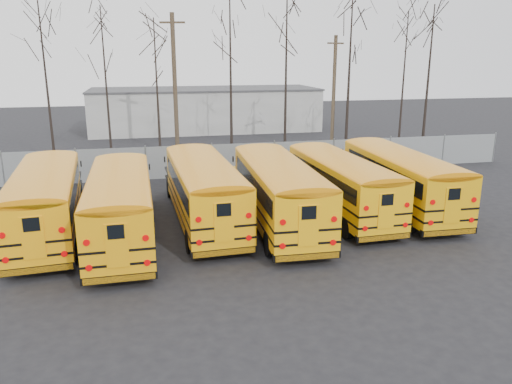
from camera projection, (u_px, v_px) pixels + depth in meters
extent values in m
plane|color=black|center=(252.00, 245.00, 19.90)|extent=(120.00, 120.00, 0.00)
cube|color=gray|center=(212.00, 160.00, 30.93)|extent=(40.00, 0.04, 2.00)
cube|color=beige|center=(205.00, 110.00, 49.90)|extent=(22.00, 8.00, 4.00)
cylinder|color=black|center=(8.00, 257.00, 17.48)|extent=(0.34, 0.96, 0.95)
cylinder|color=black|center=(73.00, 251.00, 18.09)|extent=(0.34, 0.96, 0.95)
cylinder|color=black|center=(34.00, 198.00, 24.80)|extent=(0.34, 0.96, 0.95)
cylinder|color=black|center=(80.00, 194.00, 25.40)|extent=(0.34, 0.96, 0.95)
cube|color=#FFA60B|center=(46.00, 201.00, 20.32)|extent=(3.07, 8.95, 2.22)
cube|color=#FFA60B|center=(57.00, 185.00, 25.28)|extent=(2.25, 1.77, 0.95)
cube|color=black|center=(44.00, 190.00, 20.01)|extent=(3.03, 8.02, 0.66)
cube|color=black|center=(49.00, 211.00, 21.24)|extent=(3.23, 10.58, 0.09)
cube|color=black|center=(48.00, 201.00, 21.12)|extent=(3.23, 10.58, 0.09)
cube|color=black|center=(37.00, 269.00, 16.67)|extent=(2.43, 0.40, 0.26)
cube|color=black|center=(59.00, 191.00, 26.11)|extent=(2.28, 0.37, 0.25)
cube|color=#FFA60B|center=(33.00, 238.00, 16.27)|extent=(0.71, 0.10, 1.47)
cylinder|color=#B20505|center=(5.00, 260.00, 16.18)|extent=(0.21, 0.05, 0.21)
cylinder|color=#B20505|center=(64.00, 254.00, 16.69)|extent=(0.21, 0.05, 0.21)
cylinder|color=#B20505|center=(2.00, 236.00, 15.96)|extent=(0.21, 0.05, 0.21)
cylinder|color=#B20505|center=(62.00, 230.00, 16.47)|extent=(0.21, 0.05, 0.21)
cylinder|color=black|center=(88.00, 264.00, 16.93)|extent=(0.28, 0.94, 0.94)
cylinder|color=black|center=(152.00, 259.00, 17.40)|extent=(0.28, 0.94, 0.94)
cylinder|color=black|center=(102.00, 200.00, 24.34)|extent=(0.28, 0.94, 0.94)
cylinder|color=black|center=(146.00, 198.00, 24.81)|extent=(0.28, 0.94, 0.94)
cube|color=#F39D0B|center=(120.00, 205.00, 19.73)|extent=(2.48, 8.78, 2.21)
cube|color=#F39D0B|center=(124.00, 188.00, 24.75)|extent=(2.14, 1.63, 0.94)
cube|color=black|center=(119.00, 195.00, 19.43)|extent=(2.50, 7.84, 0.66)
cube|color=black|center=(122.00, 216.00, 20.67)|extent=(2.53, 10.40, 0.08)
cube|color=black|center=(121.00, 205.00, 20.54)|extent=(2.53, 10.40, 0.08)
cube|color=black|center=(120.00, 278.00, 16.03)|extent=(2.41, 0.24, 0.26)
cube|color=black|center=(125.00, 194.00, 25.60)|extent=(2.26, 0.22, 0.24)
cube|color=#F39D0B|center=(117.00, 246.00, 15.63)|extent=(0.71, 0.05, 1.46)
cylinder|color=#B20505|center=(89.00, 268.00, 15.60)|extent=(0.21, 0.04, 0.21)
cylinder|color=#B20505|center=(147.00, 263.00, 15.99)|extent=(0.21, 0.04, 0.21)
cylinder|color=#B20505|center=(86.00, 243.00, 15.37)|extent=(0.21, 0.04, 0.21)
cylinder|color=#B20505|center=(146.00, 238.00, 15.77)|extent=(0.21, 0.04, 0.21)
cylinder|color=black|center=(190.00, 241.00, 19.01)|extent=(0.31, 0.97, 0.95)
cylinder|color=black|center=(245.00, 236.00, 19.54)|extent=(0.31, 0.97, 0.95)
cylinder|color=black|center=(170.00, 188.00, 26.48)|extent=(0.31, 0.97, 0.95)
cylinder|color=black|center=(210.00, 186.00, 27.01)|extent=(0.31, 0.97, 0.95)
cube|color=#FFAA0B|center=(204.00, 190.00, 21.87)|extent=(2.76, 8.97, 2.24)
cube|color=#FFAA0B|center=(189.00, 177.00, 26.93)|extent=(2.21, 1.71, 0.95)
cube|color=black|center=(204.00, 180.00, 21.56)|extent=(2.76, 8.02, 0.67)
cube|color=black|center=(202.00, 200.00, 22.81)|extent=(2.86, 10.61, 0.09)
cube|color=black|center=(201.00, 190.00, 22.68)|extent=(2.86, 10.61, 0.09)
cube|color=black|center=(224.00, 251.00, 18.13)|extent=(2.45, 0.31, 0.27)
cube|color=black|center=(187.00, 183.00, 27.78)|extent=(2.30, 0.29, 0.25)
cube|color=#FFAA0B|center=(224.00, 223.00, 17.73)|extent=(0.72, 0.07, 1.48)
cylinder|color=#B20505|center=(199.00, 243.00, 17.67)|extent=(0.21, 0.05, 0.21)
cylinder|color=#B20505|center=(249.00, 238.00, 18.12)|extent=(0.21, 0.05, 0.21)
cylinder|color=#B20505|center=(199.00, 220.00, 17.44)|extent=(0.21, 0.05, 0.21)
cylinder|color=#B20505|center=(249.00, 215.00, 17.89)|extent=(0.21, 0.05, 0.21)
cylinder|color=black|center=(269.00, 244.00, 18.70)|extent=(0.30, 0.98, 0.97)
cylinder|color=black|center=(325.00, 240.00, 19.10)|extent=(0.30, 0.98, 0.97)
cylinder|color=black|center=(237.00, 189.00, 26.41)|extent=(0.30, 0.98, 0.97)
cylinder|color=black|center=(277.00, 187.00, 26.81)|extent=(0.30, 0.98, 0.97)
cube|color=#FFAC0B|center=(279.00, 191.00, 21.58)|extent=(2.69, 9.09, 2.28)
cube|color=#FFAC0B|center=(256.00, 177.00, 26.80)|extent=(2.23, 1.71, 0.97)
cube|color=black|center=(280.00, 181.00, 21.26)|extent=(2.70, 8.12, 0.68)
cube|color=black|center=(274.00, 202.00, 22.55)|extent=(2.76, 10.75, 0.09)
cube|color=black|center=(274.00, 191.00, 22.42)|extent=(2.76, 10.75, 0.09)
cube|color=black|center=(307.00, 256.00, 17.72)|extent=(2.49, 0.29, 0.27)
cube|color=black|center=(253.00, 183.00, 27.68)|extent=(2.33, 0.26, 0.25)
cube|color=#FFAC0B|center=(309.00, 226.00, 17.31)|extent=(0.73, 0.06, 1.50)
cylinder|color=#B20505|center=(283.00, 246.00, 17.31)|extent=(0.21, 0.05, 0.21)
cylinder|color=#B20505|center=(333.00, 242.00, 17.64)|extent=(0.21, 0.05, 0.21)
cylinder|color=#B20505|center=(283.00, 222.00, 17.08)|extent=(0.21, 0.05, 0.21)
cylinder|color=#B20505|center=(334.00, 219.00, 17.41)|extent=(0.21, 0.05, 0.21)
cylinder|color=black|center=(347.00, 228.00, 20.48)|extent=(0.29, 0.92, 0.91)
cylinder|color=black|center=(392.00, 224.00, 20.98)|extent=(0.29, 0.92, 0.91)
cylinder|color=black|center=(288.00, 183.00, 27.65)|extent=(0.29, 0.92, 0.91)
cylinder|color=black|center=(323.00, 181.00, 28.15)|extent=(0.29, 0.92, 0.91)
cube|color=#FFAF0B|center=(341.00, 184.00, 23.22)|extent=(2.59, 8.58, 2.15)
cube|color=#FFAF0B|center=(304.00, 173.00, 28.07)|extent=(2.11, 1.63, 0.91)
cube|color=black|center=(343.00, 175.00, 22.92)|extent=(2.59, 7.66, 0.64)
cube|color=black|center=(334.00, 193.00, 24.12)|extent=(2.67, 10.15, 0.08)
cube|color=black|center=(335.00, 184.00, 24.00)|extent=(2.67, 10.15, 0.08)
cube|color=black|center=(383.00, 237.00, 19.64)|extent=(2.35, 0.28, 0.26)
cube|color=black|center=(300.00, 178.00, 28.89)|extent=(2.20, 0.26, 0.24)
cube|color=#FFAF0B|center=(387.00, 211.00, 19.25)|extent=(0.69, 0.06, 1.42)
cylinder|color=#B20505|center=(365.00, 229.00, 19.20)|extent=(0.20, 0.04, 0.20)
cylinder|color=#B20505|center=(405.00, 225.00, 19.62)|extent=(0.20, 0.04, 0.20)
cylinder|color=#B20505|center=(366.00, 208.00, 18.98)|extent=(0.20, 0.04, 0.20)
cylinder|color=#B20505|center=(407.00, 205.00, 19.40)|extent=(0.20, 0.04, 0.20)
cylinder|color=black|center=(409.00, 222.00, 21.12)|extent=(0.29, 0.95, 0.95)
cylinder|color=black|center=(455.00, 219.00, 21.52)|extent=(0.29, 0.95, 0.95)
cylinder|color=black|center=(342.00, 178.00, 28.65)|extent=(0.29, 0.95, 0.95)
cylinder|color=black|center=(377.00, 177.00, 29.05)|extent=(0.29, 0.95, 0.95)
cube|color=#EFA50B|center=(401.00, 179.00, 23.94)|extent=(2.57, 8.87, 2.23)
cube|color=#EFA50B|center=(358.00, 168.00, 29.04)|extent=(2.17, 1.66, 0.95)
cube|color=black|center=(404.00, 169.00, 23.62)|extent=(2.59, 7.92, 0.66)
cube|color=black|center=(392.00, 188.00, 24.88)|extent=(2.64, 10.50, 0.09)
cube|color=black|center=(393.00, 179.00, 24.75)|extent=(2.64, 10.50, 0.09)
cube|color=black|center=(449.00, 232.00, 20.17)|extent=(2.43, 0.26, 0.27)
cube|color=black|center=(353.00, 174.00, 29.89)|extent=(2.28, 0.24, 0.25)
cube|color=#EFA50B|center=(453.00, 206.00, 19.76)|extent=(0.71, 0.05, 1.47)
cylinder|color=#B20505|center=(431.00, 223.00, 19.76)|extent=(0.21, 0.04, 0.21)
cylinder|color=#B20505|center=(472.00, 220.00, 20.10)|extent=(0.21, 0.04, 0.21)
cylinder|color=#B20505|center=(433.00, 202.00, 19.54)|extent=(0.21, 0.04, 0.21)
cylinder|color=#B20505|center=(474.00, 200.00, 19.87)|extent=(0.21, 0.04, 0.21)
cylinder|color=#463727|center=(175.00, 86.00, 36.49)|extent=(0.32, 0.32, 10.22)
cube|color=#463727|center=(172.00, 22.00, 35.31)|extent=(1.80, 0.55, 0.14)
cylinder|color=#4E3E2C|center=(334.00, 95.00, 38.02)|extent=(0.27, 0.27, 8.73)
cube|color=#4E3E2C|center=(336.00, 43.00, 37.01)|extent=(1.49, 0.66, 0.12)
cone|color=black|center=(46.00, 78.00, 32.96)|extent=(0.26, 0.26, 11.69)
cone|color=black|center=(106.00, 88.00, 33.22)|extent=(0.26, 0.26, 10.41)
cone|color=black|center=(158.00, 98.00, 30.74)|extent=(0.26, 0.26, 9.46)
cone|color=black|center=(231.00, 78.00, 34.70)|extent=(0.26, 0.26, 11.59)
cone|color=black|center=(286.00, 73.00, 36.05)|extent=(0.26, 0.26, 12.09)
cone|color=black|center=(349.00, 79.00, 36.57)|extent=(0.26, 0.26, 11.20)
cone|color=black|center=(403.00, 85.00, 36.51)|extent=(0.26, 0.26, 10.34)
cone|color=black|center=(428.00, 81.00, 37.35)|extent=(0.26, 0.26, 10.85)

